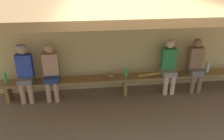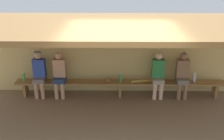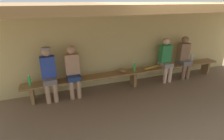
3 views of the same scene
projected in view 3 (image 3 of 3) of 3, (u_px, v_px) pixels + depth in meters
The scene contains 13 objects.
ground_plane at pixel (164, 114), 4.00m from camera, with size 24.00×24.00×0.00m, color brown.
back_wall at pixel (128, 46), 5.34m from camera, with size 8.00×0.20×2.20m, color tan.
dugout_roof at pixel (155, 6), 3.78m from camera, with size 8.00×2.80×0.12m, color brown.
bench at pixel (133, 73), 5.21m from camera, with size 6.00×0.36×0.46m.
player_with_sunglasses at pixel (166, 58), 5.43m from camera, with size 0.34×0.42×1.34m.
player_middle at pixel (184, 56), 5.65m from camera, with size 0.34×0.42×1.34m.
player_rightmost at pixel (73, 70), 4.54m from camera, with size 0.34×0.42×1.34m.
player_near_post at pixel (49, 72), 4.35m from camera, with size 0.34×0.42×1.34m.
water_bottle_blue at pixel (134, 67), 5.14m from camera, with size 0.06×0.06×0.27m.
water_bottle_green at pixel (192, 59), 5.85m from camera, with size 0.08×0.08×0.26m.
water_bottle_clear at pixel (29, 80), 4.28m from camera, with size 0.07×0.07×0.27m.
baseball_glove_worn at pixel (122, 70), 5.09m from camera, with size 0.24×0.17×0.09m, color olive.
baseball_bat at pixel (155, 67), 5.40m from camera, with size 0.07×0.07×0.78m, color #B28C33.
Camera 3 is at (-2.25, -2.76, 2.38)m, focal length 28.79 mm.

